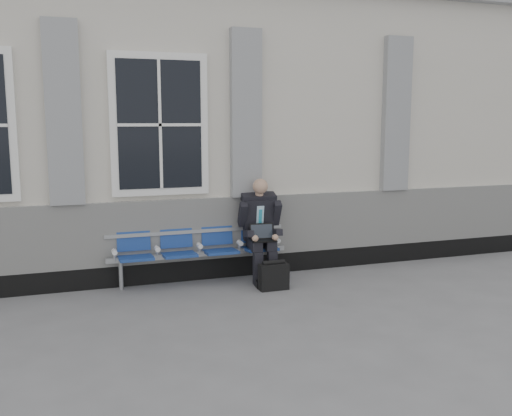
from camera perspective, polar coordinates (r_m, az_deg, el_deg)
name	(u,v)px	position (r m, az deg, el deg)	size (l,w,h in m)	color
ground	(155,318)	(6.96, -10.06, -10.79)	(70.00, 70.00, 0.00)	slate
station_building	(118,126)	(10.01, -13.63, 8.01)	(14.40, 4.40, 4.49)	beige
bench	(198,245)	(8.21, -5.78, -3.66)	(2.60, 0.47, 0.91)	#9EA0A3
businessman	(260,226)	(8.27, 0.42, -1.80)	(0.63, 0.85, 1.49)	black
briefcase	(274,276)	(7.89, 1.78, -6.82)	(0.41, 0.17, 0.42)	black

